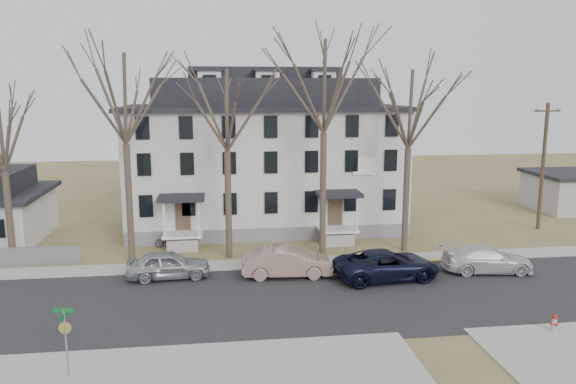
{
  "coord_description": "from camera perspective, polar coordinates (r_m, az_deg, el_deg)",
  "views": [
    {
      "loc": [
        -5.75,
        -24.62,
        10.61
      ],
      "look_at": [
        -1.35,
        9.0,
        4.26
      ],
      "focal_mm": 35.0,
      "sensor_mm": 36.0,
      "label": 1
    }
  ],
  "objects": [
    {
      "name": "boarding_house",
      "position": [
        43.06,
        -2.42,
        3.61
      ],
      "size": [
        20.8,
        12.36,
        12.05
      ],
      "color": "slate",
      "rests_on": "ground"
    },
    {
      "name": "car_white",
      "position": [
        34.76,
        19.57,
        -6.51
      ],
      "size": [
        5.36,
        2.67,
        1.5
      ],
      "primitive_type": "imported",
      "rotation": [
        0.0,
        0.0,
        1.46
      ],
      "color": "silver",
      "rests_on": "ground"
    },
    {
      "name": "tree_center",
      "position": [
        35.08,
        3.7,
        11.35
      ],
      "size": [
        9.0,
        9.0,
        14.7
      ],
      "color": "#473B31",
      "rests_on": "ground"
    },
    {
      "name": "ground",
      "position": [
        27.42,
        5.36,
        -12.21
      ],
      "size": [
        120.0,
        120.0,
        0.0
      ],
      "primitive_type": "plane",
      "color": "olive",
      "rests_on": "ground"
    },
    {
      "name": "tree_far_left",
      "position": [
        34.82,
        -16.38,
        9.74
      ],
      "size": [
        8.4,
        8.4,
        13.72
      ],
      "color": "#473B31",
      "rests_on": "ground"
    },
    {
      "name": "far_sidewalk",
      "position": [
        34.78,
        2.43,
        -7.17
      ],
      "size": [
        120.0,
        2.0,
        0.08
      ],
      "primitive_type": "cube",
      "color": "#A09F97",
      "rests_on": "ground"
    },
    {
      "name": "car_navy",
      "position": [
        32.05,
        10.03,
        -7.36
      ],
      "size": [
        6.13,
        3.29,
        1.64
      ],
      "primitive_type": "imported",
      "rotation": [
        0.0,
        0.0,
        1.67
      ],
      "color": "black",
      "rests_on": "ground"
    },
    {
      "name": "street_sign",
      "position": [
        22.68,
        -21.68,
        -13.08
      ],
      "size": [
        0.77,
        0.77,
        2.71
      ],
      "rotation": [
        0.0,
        0.0,
        -0.17
      ],
      "color": "gray",
      "rests_on": "ground"
    },
    {
      "name": "fire_hydrant",
      "position": [
        27.82,
        25.43,
        -11.97
      ],
      "size": [
        0.34,
        0.32,
        0.83
      ],
      "color": "#B7B7BA",
      "rests_on": "ground"
    },
    {
      "name": "tree_mid_left",
      "position": [
        34.45,
        -6.29,
        8.86
      ],
      "size": [
        7.8,
        7.8,
        12.74
      ],
      "color": "#473B31",
      "rests_on": "ground"
    },
    {
      "name": "utility_pole_far",
      "position": [
        45.96,
        24.48,
        2.51
      ],
      "size": [
        2.0,
        0.28,
        9.5
      ],
      "color": "#3D3023",
      "rests_on": "ground"
    },
    {
      "name": "main_road",
      "position": [
        29.23,
        4.48,
        -10.72
      ],
      "size": [
        120.0,
        10.0,
        0.04
      ],
      "primitive_type": "cube",
      "color": "#27272A",
      "rests_on": "ground"
    },
    {
      "name": "car_tan",
      "position": [
        31.97,
        -0.13,
        -7.19
      ],
      "size": [
        5.19,
        2.04,
        1.68
      ],
      "primitive_type": "imported",
      "rotation": [
        0.0,
        0.0,
        1.52
      ],
      "color": "gray",
      "rests_on": "ground"
    },
    {
      "name": "yellow_curb",
      "position": [
        35.13,
        10.81,
        -7.17
      ],
      "size": [
        14.0,
        0.25,
        0.06
      ],
      "primitive_type": "cube",
      "color": "gold",
      "rests_on": "ground"
    },
    {
      "name": "car_silver",
      "position": [
        32.4,
        -12.06,
        -7.3
      ],
      "size": [
        4.73,
        2.17,
        1.57
      ],
      "primitive_type": "imported",
      "rotation": [
        0.0,
        0.0,
        1.64
      ],
      "color": "#A0A2A5",
      "rests_on": "ground"
    },
    {
      "name": "tree_mid_right",
      "position": [
        36.55,
        12.27,
        8.78
      ],
      "size": [
        7.8,
        7.8,
        12.74
      ],
      "color": "#473B31",
      "rests_on": "ground"
    },
    {
      "name": "bicycle_left",
      "position": [
        38.68,
        -12.1,
        -4.9
      ],
      "size": [
        1.72,
        0.8,
        0.87
      ],
      "primitive_type": "imported",
      "rotation": [
        0.0,
        0.0,
        1.71
      ],
      "color": "black",
      "rests_on": "ground"
    },
    {
      "name": "tree_bungalow",
      "position": [
        36.62,
        -27.12,
        5.54
      ],
      "size": [
        6.6,
        6.6,
        10.78
      ],
      "color": "#473B31",
      "rests_on": "ground"
    },
    {
      "name": "near_sidewalk_left",
      "position": [
        22.42,
        -12.95,
        -17.93
      ],
      "size": [
        20.0,
        5.0,
        0.08
      ],
      "primitive_type": "cube",
      "color": "#A09F97",
      "rests_on": "ground"
    }
  ]
}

